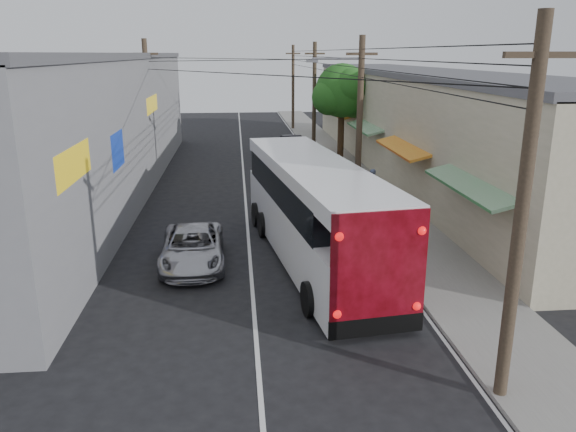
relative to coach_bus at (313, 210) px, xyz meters
name	(u,v)px	position (x,y,z in m)	size (l,w,h in m)	color
ground	(258,361)	(-2.27, -6.88, -1.86)	(120.00, 120.00, 0.00)	black
sidewalk	(353,178)	(4.23, 13.12, -1.80)	(3.00, 80.00, 0.12)	slate
building_right	(420,121)	(8.72, 15.12, 1.29)	(7.09, 40.00, 6.25)	#BAAF94
building_left	(79,125)	(-10.77, 11.11, 1.79)	(7.20, 36.00, 7.25)	slate
utility_poles	(297,109)	(0.85, 13.44, 2.27)	(11.80, 45.28, 8.00)	#473828
street_tree	(343,93)	(4.60, 19.13, 2.81)	(4.40, 4.00, 6.60)	#3F2B19
coach_bus	(313,210)	(0.00, 0.00, 0.00)	(4.18, 12.69, 3.60)	white
jeepney	(193,247)	(-4.29, -0.19, -1.21)	(2.18, 4.72, 1.31)	#ADADB4
parked_suv	(316,179)	(1.53, 9.87, -1.09)	(2.16, 5.31, 1.54)	#95959C
parked_car_mid	(311,155)	(2.33, 18.09, -1.23)	(1.50, 3.73, 1.27)	#26262B
parked_car_far	(293,145)	(1.53, 22.39, -1.20)	(1.40, 4.01, 1.32)	black
pedestrian_near	(404,219)	(3.94, 1.88, -1.01)	(0.53, 0.35, 1.46)	#D16E9A
pedestrian_far	(372,185)	(4.00, 7.70, -0.94)	(0.78, 0.60, 1.60)	#8FA1D1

